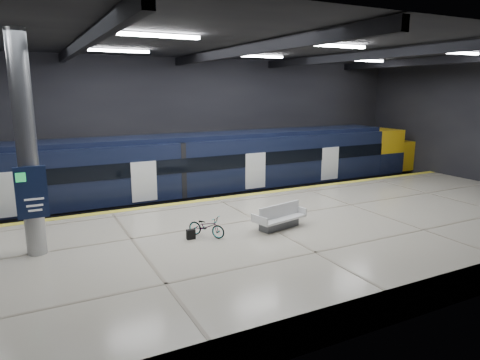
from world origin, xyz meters
TOP-DOWN VIEW (x-y plane):
  - ground at (0.00, 0.00)m, footprint 30.00×30.00m
  - room_shell at (-0.00, 0.00)m, footprint 30.10×16.10m
  - platform at (0.00, -2.50)m, footprint 30.00×11.00m
  - safety_strip at (0.00, 2.75)m, footprint 30.00×0.40m
  - rails at (0.00, 5.50)m, footprint 30.00×1.52m
  - train at (1.62, 5.50)m, footprint 29.40×2.84m
  - bench at (0.28, -2.36)m, footprint 2.24×1.32m
  - bicycle at (-2.54, -1.99)m, footprint 1.27×1.45m
  - pannier_bag at (-3.14, -1.99)m, footprint 0.31×0.20m
  - info_column at (-8.00, -1.03)m, footprint 0.90×0.78m

SIDE VIEW (x-z plane):
  - ground at x=0.00m, z-range 0.00..0.00m
  - rails at x=0.00m, z-range 0.00..0.16m
  - platform at x=0.00m, z-range 0.00..1.10m
  - safety_strip at x=0.00m, z-range 1.10..1.11m
  - pannier_bag at x=-3.14m, z-range 1.10..1.45m
  - bench at x=0.28m, z-range 0.96..1.89m
  - bicycle at x=-2.54m, z-range 1.10..1.86m
  - train at x=1.62m, z-range 0.16..3.95m
  - info_column at x=-8.00m, z-range 1.01..7.91m
  - room_shell at x=0.00m, z-range 1.69..9.74m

